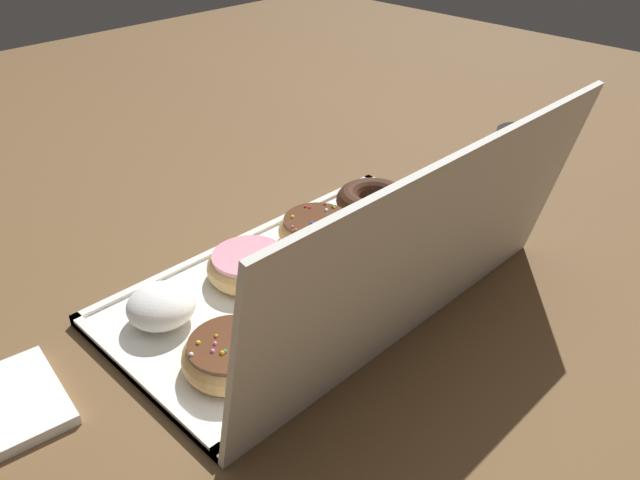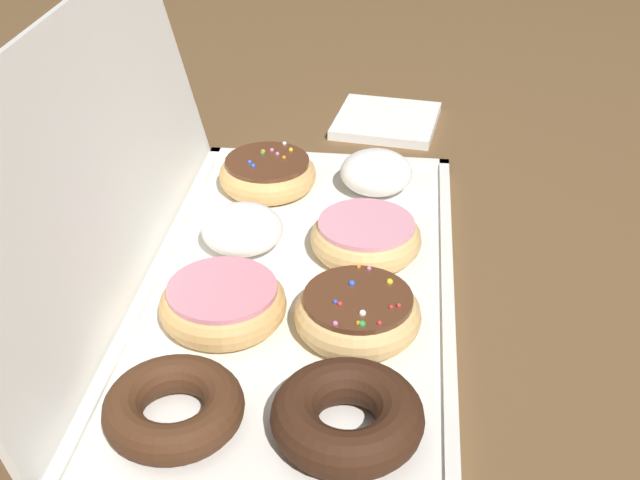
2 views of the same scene
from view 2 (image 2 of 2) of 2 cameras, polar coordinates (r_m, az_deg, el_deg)
ground_plane at (r=0.84m, az=-1.46°, el=-3.65°), size 3.00×3.00×0.00m
donut_box at (r=0.83m, az=-1.46°, el=-3.35°), size 0.58×0.31×0.01m
box_lid_open at (r=0.81m, az=-14.98°, el=5.20°), size 0.58×0.07×0.27m
chocolate_cake_ring_donut_0 at (r=0.66m, az=1.89°, el=-12.02°), size 0.12×0.12×0.04m
sprinkle_donut_1 at (r=0.76m, az=2.60°, el=-5.04°), size 0.12×0.12×0.04m
pink_frosted_donut_2 at (r=0.87m, az=3.18°, el=0.22°), size 0.12×0.12×0.04m
powdered_filled_donut_3 at (r=0.99m, az=3.89°, el=4.68°), size 0.09×0.09×0.05m
chocolate_cake_ring_donut_4 at (r=0.68m, az=-10.03°, el=-11.28°), size 0.11×0.11×0.03m
pink_frosted_donut_5 at (r=0.78m, az=-6.69°, el=-4.32°), size 0.12×0.12×0.04m
powdered_filled_donut_6 at (r=0.88m, az=-5.37°, el=0.77°), size 0.09×0.09×0.05m
sprinkle_donut_7 at (r=1.00m, az=-3.63°, el=4.60°), size 0.12×0.12×0.04m
napkin_stack at (r=1.19m, az=4.59°, el=8.18°), size 0.16×0.16×0.01m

